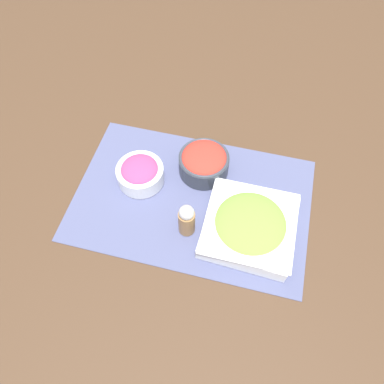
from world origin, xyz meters
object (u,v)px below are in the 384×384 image
Objects in this scene: tomato_bowl at (204,162)px; pepper_shaker at (187,219)px; lettuce_bowl at (250,226)px; onion_bowl at (140,173)px.

tomato_bowl is 1.32× the size of pepper_shaker.
onion_bowl is at bearing 164.86° from lettuce_bowl.
pepper_shaker reaches higher than onion_bowl.
tomato_bowl is 0.61× the size of lettuce_bowl.
onion_bowl is 0.92× the size of tomato_bowl.
lettuce_bowl is at bearing -15.14° from onion_bowl.
tomato_bowl is at bearing 24.92° from onion_bowl.
onion_bowl is at bearing -155.08° from tomato_bowl.
onion_bowl is 0.56× the size of lettuce_bowl.
lettuce_bowl is (0.14, -0.15, -0.01)m from tomato_bowl.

